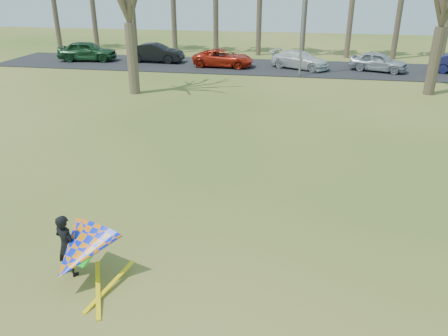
% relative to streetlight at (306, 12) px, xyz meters
% --- Properties ---
extents(ground, '(100.00, 100.00, 0.00)m').
position_rel_streetlight_xyz_m(ground, '(-2.16, -22.00, -4.46)').
color(ground, '#295713').
rests_on(ground, ground).
extents(parking_strip, '(46.00, 7.00, 0.06)m').
position_rel_streetlight_xyz_m(parking_strip, '(-2.16, 3.00, -4.43)').
color(parking_strip, black).
rests_on(parking_strip, ground).
extents(streetlight, '(2.28, 0.18, 8.00)m').
position_rel_streetlight_xyz_m(streetlight, '(0.00, 0.00, 0.00)').
color(streetlight, gray).
rests_on(streetlight, ground).
extents(car_0, '(5.07, 2.55, 1.66)m').
position_rel_streetlight_xyz_m(car_0, '(-18.20, 3.01, -3.58)').
color(car_0, '#193F21').
rests_on(car_0, parking_strip).
extents(car_1, '(4.68, 1.74, 1.53)m').
position_rel_streetlight_xyz_m(car_1, '(-12.23, 3.46, -3.64)').
color(car_1, black).
rests_on(car_1, parking_strip).
extents(car_2, '(4.93, 2.48, 1.34)m').
position_rel_streetlight_xyz_m(car_2, '(-6.25, 2.43, -3.74)').
color(car_2, '#B11F0E').
rests_on(car_2, parking_strip).
extents(car_3, '(5.02, 3.65, 1.35)m').
position_rel_streetlight_xyz_m(car_3, '(-0.22, 2.73, -3.73)').
color(car_3, silver).
rests_on(car_3, parking_strip).
extents(car_4, '(4.54, 3.01, 1.44)m').
position_rel_streetlight_xyz_m(car_4, '(5.69, 2.69, -3.69)').
color(car_4, '#9CA1A9').
rests_on(car_4, parking_strip).
extents(kite_flyer, '(2.13, 2.39, 2.02)m').
position_rel_streetlight_xyz_m(kite_flyer, '(-4.74, -24.75, -3.62)').
color(kite_flyer, black).
rests_on(kite_flyer, ground).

